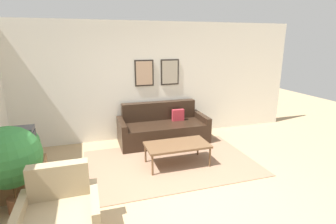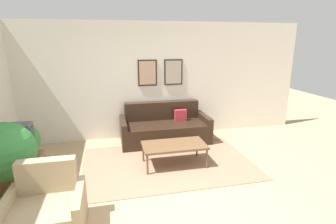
# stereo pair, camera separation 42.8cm
# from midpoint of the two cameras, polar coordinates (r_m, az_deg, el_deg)

# --- Properties ---
(ground_plane) EXTENTS (16.00, 16.00, 0.00)m
(ground_plane) POSITION_cam_midpoint_polar(r_m,az_deg,el_deg) (3.99, -0.70, -19.36)
(ground_plane) COLOR tan
(area_rug) EXTENTS (3.16, 2.07, 0.01)m
(area_rug) POSITION_cam_midpoint_polar(r_m,az_deg,el_deg) (5.11, -1.91, -11.02)
(area_rug) COLOR #937056
(area_rug) RESTS_ON ground_plane
(wall_back) EXTENTS (8.00, 0.09, 2.70)m
(wall_back) POSITION_cam_midpoint_polar(r_m,az_deg,el_deg) (6.17, -8.56, 6.55)
(wall_back) COLOR silver
(wall_back) RESTS_ON ground_plane
(couch) EXTENTS (2.00, 0.90, 0.88)m
(couch) POSITION_cam_midpoint_polar(r_m,az_deg,el_deg) (6.06, -3.19, -3.68)
(couch) COLOR black
(couch) RESTS_ON ground_plane
(coffee_table) EXTENTS (1.17, 0.62, 0.42)m
(coffee_table) POSITION_cam_midpoint_polar(r_m,az_deg,el_deg) (4.89, -0.51, -7.37)
(coffee_table) COLOR brown
(coffee_table) RESTS_ON ground_plane
(tv_stand) EXTENTS (0.72, 0.50, 0.53)m
(tv_stand) POSITION_cam_midpoint_polar(r_m,az_deg,el_deg) (4.73, -31.84, -12.30)
(tv_stand) COLOR brown
(tv_stand) RESTS_ON ground_plane
(tv) EXTENTS (0.55, 0.28, 0.53)m
(tv) POSITION_cam_midpoint_polar(r_m,az_deg,el_deg) (4.53, -32.74, -6.29)
(tv) COLOR #424247
(tv) RESTS_ON tv_stand
(armchair) EXTENTS (0.87, 0.76, 0.86)m
(armchair) POSITION_cam_midpoint_polar(r_m,az_deg,el_deg) (3.54, -25.82, -20.37)
(armchair) COLOR tan
(armchair) RESTS_ON ground_plane
(potted_plant_tall) EXTENTS (0.82, 0.82, 1.21)m
(potted_plant_tall) POSITION_cam_midpoint_polar(r_m,az_deg,el_deg) (4.13, -33.90, -8.42)
(potted_plant_tall) COLOR #935638
(potted_plant_tall) RESTS_ON ground_plane
(potted_plant_by_window) EXTENTS (0.63, 0.63, 0.95)m
(potted_plant_by_window) POSITION_cam_midpoint_polar(r_m,az_deg,el_deg) (5.02, -31.80, -6.34)
(potted_plant_by_window) COLOR #383D42
(potted_plant_by_window) RESTS_ON ground_plane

